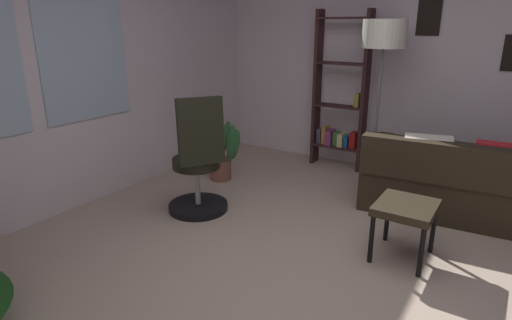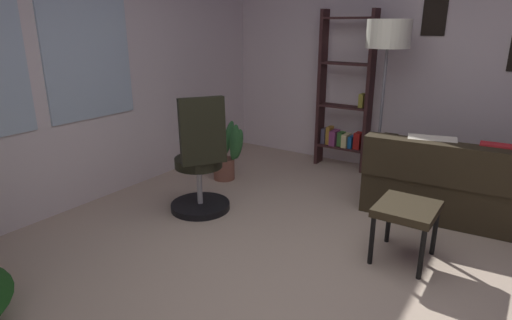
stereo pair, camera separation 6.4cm
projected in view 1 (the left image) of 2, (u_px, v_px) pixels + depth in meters
The scene contains 9 objects.
ground_plane at pixel (322, 287), 2.93m from camera, with size 5.19×5.03×0.10m, color #BCA68F.
wall_back_with_windows at pixel (67, 69), 3.82m from camera, with size 5.19×0.12×2.60m.
wall_right_with_frames at pixel (428, 61), 4.63m from camera, with size 0.12×5.03×2.60m.
couch at pixel (475, 182), 3.99m from camera, with size 1.76×1.77×0.76m.
footstool at pixel (406, 212), 3.10m from camera, with size 0.46×0.41×0.44m.
office_chair at pixel (198, 169), 3.85m from camera, with size 0.58×0.60×1.10m.
bookshelf at pixel (340, 101), 5.03m from camera, with size 0.18×0.64×1.85m.
floor_lamp at pixel (384, 42), 4.26m from camera, with size 0.43×0.43×1.74m.
potted_plant at pixel (223, 154), 4.73m from camera, with size 0.39×0.44×0.68m.
Camera 1 is at (-2.36, -0.97, 1.70)m, focal length 29.66 mm.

